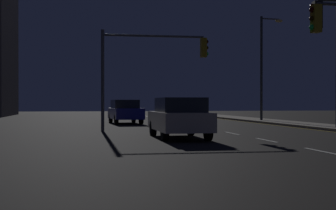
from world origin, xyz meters
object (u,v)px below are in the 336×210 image
traffic_light_far_center (152,59)px  street_lamp_mid_block (331,31)px  street_lamp_median (265,58)px  car (179,117)px  car_oncoming (125,111)px

traffic_light_far_center → street_lamp_mid_block: bearing=-4.4°
street_lamp_median → traffic_light_far_center: bearing=-135.5°
car → street_lamp_median: street_lamp_median is taller
car → street_lamp_median: (9.28, 14.29, 3.75)m
traffic_light_far_center → street_lamp_mid_block: size_ratio=0.65×
car → car_oncoming: same height
car → street_lamp_mid_block: (8.73, 4.19, 4.19)m
car_oncoming → street_lamp_mid_block: street_lamp_mid_block is taller
street_lamp_median → street_lamp_mid_block: (-0.55, -10.10, 0.44)m
car_oncoming → traffic_light_far_center: (0.50, -8.76, 2.69)m
car → car_oncoming: size_ratio=0.98×
car → traffic_light_far_center: 5.59m
car_oncoming → traffic_light_far_center: traffic_light_far_center is taller
car → car_oncoming: bearing=93.4°
street_lamp_median → street_lamp_mid_block: street_lamp_mid_block is taller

